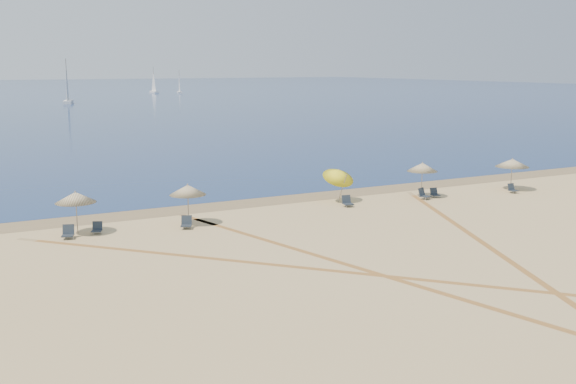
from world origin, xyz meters
name	(u,v)px	position (x,y,z in m)	size (l,w,h in m)	color
ground	(569,337)	(0.00, 0.00, 0.00)	(160.00, 160.00, 0.00)	tan
ocean	(9,92)	(0.00, 225.00, 0.01)	(500.00, 500.00, 0.00)	#0C2151
wet_sand	(260,201)	(0.00, 24.00, 0.00)	(500.00, 500.00, 0.00)	olive
umbrella_1	(76,197)	(-11.85, 20.74, 1.93)	(2.07, 2.07, 2.27)	gray
umbrella_2	(188,190)	(-6.05, 20.14, 1.92)	(2.00, 2.00, 2.27)	gray
umbrella_3	(339,174)	(4.40, 21.51, 1.79)	(2.01, 2.04, 2.51)	gray
umbrella_4	(422,167)	(10.13, 20.41, 2.01)	(2.01, 2.01, 2.35)	gray
umbrella_5	(512,163)	(17.37, 19.66, 1.91)	(2.30, 2.30, 2.25)	gray
chair_2	(68,233)	(-12.43, 20.02, 0.30)	(0.75, 0.81, 0.69)	black
chair_3	(97,228)	(-10.93, 20.38, 0.27)	(0.69, 0.74, 0.61)	black
chair_4	(186,223)	(-6.45, 19.31, 0.30)	(0.78, 0.83, 0.68)	black
chair_5	(347,202)	(4.19, 20.15, 0.30)	(0.65, 0.74, 0.68)	black
chair_6	(424,194)	(9.86, 19.84, 0.32)	(0.80, 0.86, 0.72)	black
chair_7	(435,193)	(10.90, 20.00, 0.27)	(0.59, 0.66, 0.61)	black
chair_8	(512,189)	(16.65, 18.79, 0.28)	(0.54, 0.63, 0.64)	black
sailboat_0	(67,90)	(6.48, 144.03, 3.07)	(3.33, 7.02, 10.14)	white
sailboat_2	(154,85)	(40.36, 193.82, 2.47)	(1.56, 5.52, 8.17)	white
sailboat_3	(179,86)	(47.26, 188.92, 2.17)	(2.22, 4.96, 7.16)	white
tire_tracks	(380,260)	(-0.57, 9.78, 0.00)	(48.17, 40.94, 0.00)	tan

